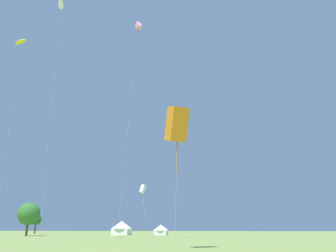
% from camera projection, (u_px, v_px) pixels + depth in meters
% --- Properties ---
extents(kite_yellow_parafoil, '(2.90, 1.98, 32.69)m').
position_uv_depth(kite_yellow_parafoil, '(21.00, 42.00, 55.70)').
color(kite_yellow_parafoil, yellow).
rests_on(kite_yellow_parafoil, ground).
extents(kite_orange_box, '(2.27, 2.48, 11.05)m').
position_uv_depth(kite_orange_box, '(177.00, 125.00, 26.13)').
color(kite_orange_box, orange).
rests_on(kite_orange_box, ground).
extents(kite_pink_box, '(2.15, 3.01, 35.09)m').
position_uv_depth(kite_pink_box, '(138.00, 27.00, 54.58)').
color(kite_pink_box, pink).
rests_on(kite_pink_box, ground).
extents(kite_white_box, '(2.14, 3.16, 9.75)m').
position_uv_depth(kite_white_box, '(143.00, 189.00, 63.17)').
color(kite_white_box, white).
rests_on(kite_white_box, ground).
extents(kite_white_parafoil, '(2.31, 2.53, 34.53)m').
position_uv_depth(kite_white_parafoil, '(61.00, 5.00, 49.15)').
color(kite_white_parafoil, white).
rests_on(kite_white_parafoil, ground).
extents(festival_tent_left, '(4.96, 4.96, 3.22)m').
position_uv_depth(festival_tent_left, '(122.00, 227.00, 77.42)').
color(festival_tent_left, white).
rests_on(festival_tent_left, ground).
extents(festival_tent_right, '(3.60, 3.60, 2.34)m').
position_uv_depth(festival_tent_right, '(161.00, 229.00, 75.82)').
color(festival_tent_right, white).
rests_on(festival_tent_right, ground).
extents(tree_distant_left, '(4.69, 4.69, 6.86)m').
position_uv_depth(tree_distant_left, '(29.00, 214.00, 69.23)').
color(tree_distant_left, brown).
rests_on(tree_distant_left, ground).
extents(tree_distant_right, '(3.19, 3.19, 5.65)m').
position_uv_depth(tree_distant_right, '(36.00, 220.00, 96.81)').
color(tree_distant_right, brown).
rests_on(tree_distant_right, ground).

